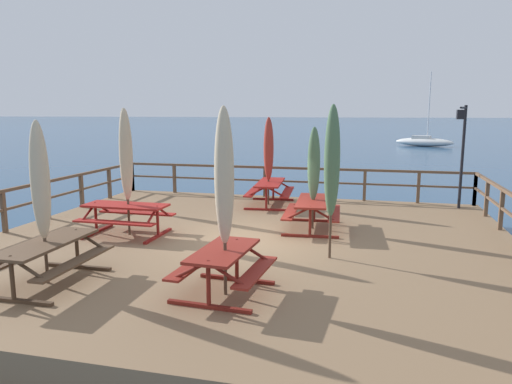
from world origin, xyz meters
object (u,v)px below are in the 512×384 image
picnic_table_mid_left (312,208)px  patio_umbrella_tall_mid_right (269,149)px  patio_umbrella_short_back (126,155)px  lamp_post_hooked (462,141)px  patio_umbrella_tall_front (125,145)px  patio_umbrella_short_mid (40,181)px  picnic_table_mid_right (270,188)px  patio_umbrella_tall_back_right (332,162)px  picnic_table_front_right (126,213)px  patio_umbrella_tall_back_left (314,164)px  picnic_table_front_left (47,253)px  patio_umbrella_short_front (224,177)px  picnic_table_mid_centre (224,262)px  sailboat_distant (424,141)px

picnic_table_mid_left → patio_umbrella_tall_mid_right: size_ratio=0.76×
patio_umbrella_short_back → lamp_post_hooked: lamp_post_hooked is taller
patio_umbrella_tall_front → patio_umbrella_short_mid: bearing=-73.3°
picnic_table_mid_right → patio_umbrella_tall_back_right: bearing=-65.4°
patio_umbrella_tall_front → picnic_table_front_right: bearing=-61.4°
patio_umbrella_tall_back_left → picnic_table_mid_left: bearing=-94.6°
patio_umbrella_tall_mid_right → picnic_table_front_left: bearing=-105.5°
picnic_table_front_right → patio_umbrella_short_front: (3.53, -3.11, 1.41)m
patio_umbrella_tall_back_right → patio_umbrella_short_front: bearing=-121.8°
patio_umbrella_tall_mid_right → patio_umbrella_short_front: size_ratio=0.92×
picnic_table_mid_centre → patio_umbrella_tall_front: (-5.05, 5.93, 1.44)m
picnic_table_front_left → sailboat_distant: bearing=76.9°
patio_umbrella_tall_back_left → sailboat_distant: bearing=80.7°
patio_umbrella_short_mid → picnic_table_mid_right: bearing=73.6°
picnic_table_front_left → patio_umbrella_tall_back_right: 5.59m
picnic_table_front_right → lamp_post_hooked: bearing=32.2°
patio_umbrella_tall_back_left → patio_umbrella_tall_back_right: 2.55m
patio_umbrella_tall_front → patio_umbrella_tall_back_left: bearing=-10.5°
picnic_table_front_right → picnic_table_mid_centre: bearing=-41.4°
picnic_table_mid_right → picnic_table_mid_left: (1.74, -2.86, -0.00)m
picnic_table_mid_centre → patio_umbrella_tall_mid_right: patio_umbrella_tall_mid_right is taller
picnic_table_mid_centre → patio_umbrella_short_front: size_ratio=0.56×
picnic_table_mid_left → lamp_post_hooked: 5.67m
patio_umbrella_tall_back_right → patio_umbrella_tall_back_left: bearing=105.1°
patio_umbrella_tall_back_right → picnic_table_mid_right: bearing=114.6°
picnic_table_mid_right → patio_umbrella_tall_mid_right: 1.24m
sailboat_distant → picnic_table_mid_left: bearing=-99.3°
sailboat_distant → patio_umbrella_tall_back_left: bearing=-99.3°
picnic_table_front_right → patio_umbrella_tall_back_left: size_ratio=0.78×
lamp_post_hooked → picnic_table_mid_left: bearing=-138.4°
picnic_table_mid_right → picnic_table_front_left: size_ratio=1.07×
patio_umbrella_short_front → patio_umbrella_tall_back_left: 4.94m
patio_umbrella_short_mid → sailboat_distant: 47.60m
patio_umbrella_short_mid → lamp_post_hooked: bearing=46.8°
patio_umbrella_tall_mid_right → patio_umbrella_tall_back_right: size_ratio=0.90×
patio_umbrella_short_front → patio_umbrella_tall_back_right: (1.50, 2.42, 0.03)m
patio_umbrella_tall_back_left → patio_umbrella_tall_back_right: patio_umbrella_tall_back_right is taller
picnic_table_mid_left → patio_umbrella_short_back: patio_umbrella_short_back is taller
picnic_table_mid_left → patio_umbrella_tall_front: patio_umbrella_tall_front is taller
patio_umbrella_tall_mid_right → patio_umbrella_short_back: (-2.52, -4.57, 0.16)m
picnic_table_front_left → patio_umbrella_tall_back_left: (4.03, 5.13, 1.11)m
picnic_table_front_left → patio_umbrella_tall_back_left: patio_umbrella_tall_back_left is taller
picnic_table_mid_centre → patio_umbrella_tall_back_left: bearing=79.7°
picnic_table_mid_centre → patio_umbrella_tall_back_left: (0.88, 4.83, 1.13)m
picnic_table_mid_centre → picnic_table_front_right: size_ratio=0.84×
picnic_table_front_right → sailboat_distant: (11.09, 42.96, -0.69)m
picnic_table_front_right → patio_umbrella_tall_front: 3.54m
picnic_table_front_left → patio_umbrella_tall_back_right: patio_umbrella_tall_back_right is taller
picnic_table_front_right → patio_umbrella_short_back: size_ratio=0.66×
picnic_table_front_right → patio_umbrella_tall_front: size_ratio=0.66×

